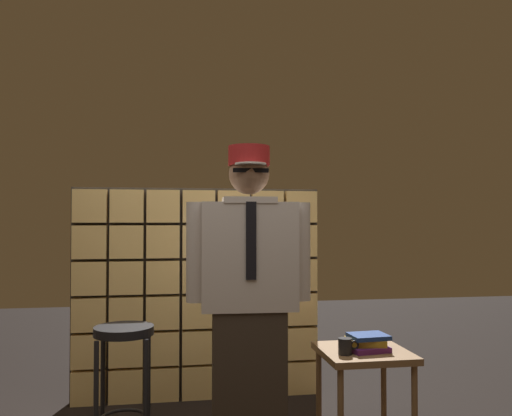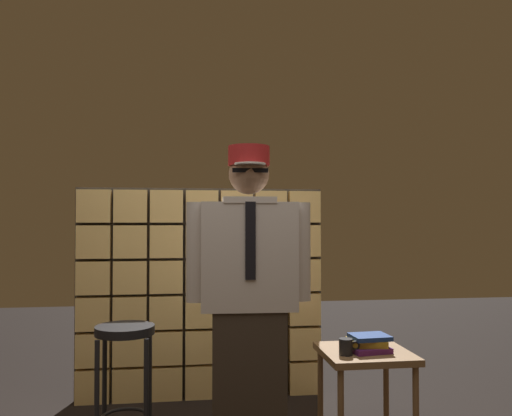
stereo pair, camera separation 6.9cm
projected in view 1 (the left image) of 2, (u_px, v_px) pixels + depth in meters
glass_block_wall at (198, 294)px, 3.93m from camera, size 1.89×0.10×1.63m
standing_person at (249, 297)px, 2.89m from camera, size 0.71×0.30×1.77m
bar_stool at (124, 359)px, 2.95m from camera, size 0.34×0.34×0.75m
side_table at (364, 362)px, 3.12m from camera, size 0.52×0.52×0.57m
book_stack at (367, 342)px, 3.10m from camera, size 0.26×0.22×0.10m
coffee_mug at (346, 346)px, 3.01m from camera, size 0.13×0.08×0.09m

